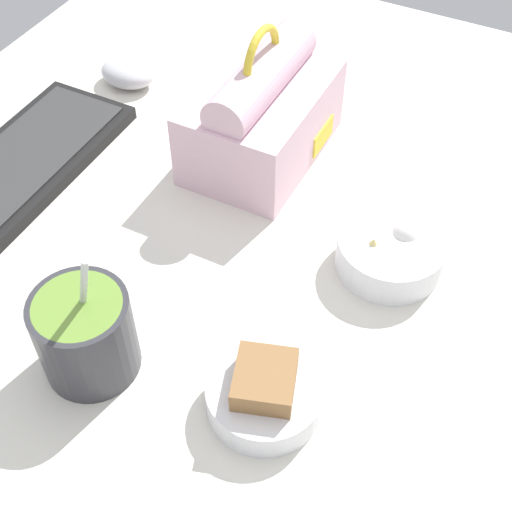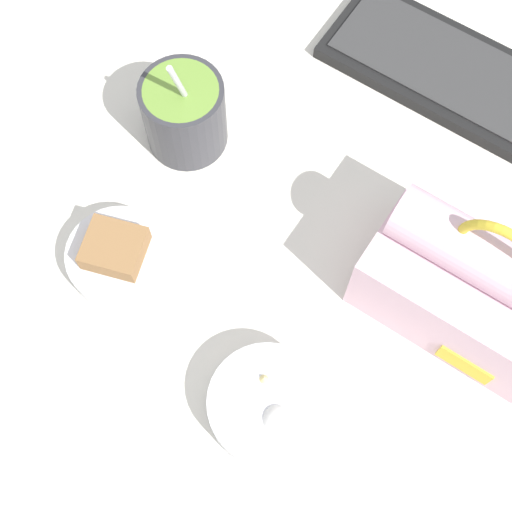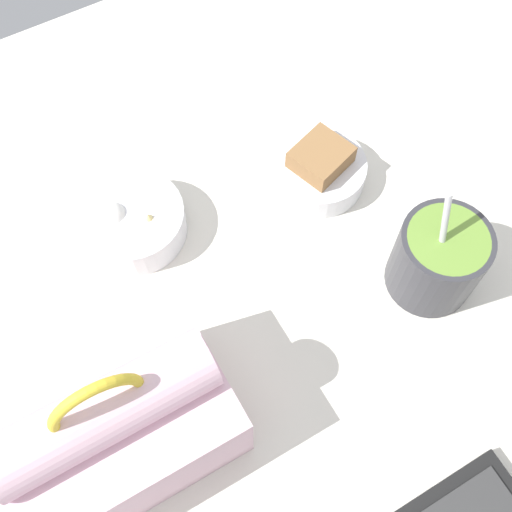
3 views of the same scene
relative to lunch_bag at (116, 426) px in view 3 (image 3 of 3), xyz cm
name	(u,v)px [view 3 (image 3 of 3)]	position (x,y,z in cm)	size (l,w,h in cm)	color
desk_surface	(291,291)	(-23.95, -6.44, -7.63)	(140.00, 110.00, 2.00)	silver
lunch_bag	(116,426)	(0.00, 0.00, 0.00)	(21.86, 14.85, 19.14)	beige
soup_cup	(438,259)	(-38.36, 0.53, -1.41)	(10.01, 10.01, 16.67)	#333338
bento_bowl_sandwich	(319,169)	(-34.71, -17.79, -4.33)	(11.73, 11.73, 6.17)	silver
bento_bowl_snacks	(133,222)	(-11.37, -22.43, -4.28)	(12.53, 12.53, 5.53)	silver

